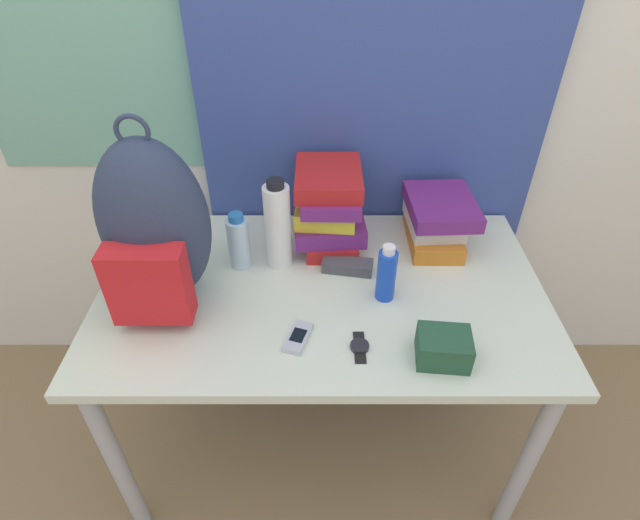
% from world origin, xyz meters
% --- Properties ---
extents(wall_back, '(6.00, 0.06, 2.50)m').
position_xyz_m(wall_back, '(-0.00, 0.85, 1.25)').
color(wall_back, silver).
rests_on(wall_back, ground_plane).
extents(curtain_blue, '(1.09, 0.04, 2.50)m').
position_xyz_m(curtain_blue, '(0.16, 0.79, 1.25)').
color(curtain_blue, '#384C93').
rests_on(curtain_blue, ground_plane).
extents(desk, '(1.28, 0.76, 0.73)m').
position_xyz_m(desk, '(0.00, 0.38, 0.65)').
color(desk, silver).
rests_on(desk, ground_plane).
extents(backpack, '(0.29, 0.28, 0.53)m').
position_xyz_m(backpack, '(-0.43, 0.35, 0.96)').
color(backpack, '#2D3851').
rests_on(backpack, desk).
extents(book_stack_left, '(0.23, 0.28, 0.25)m').
position_xyz_m(book_stack_left, '(0.02, 0.61, 0.86)').
color(book_stack_left, red).
rests_on(book_stack_left, desk).
extents(book_stack_center, '(0.21, 0.27, 0.16)m').
position_xyz_m(book_stack_center, '(0.36, 0.61, 0.81)').
color(book_stack_center, orange).
rests_on(book_stack_center, desk).
extents(water_bottle, '(0.07, 0.07, 0.18)m').
position_xyz_m(water_bottle, '(-0.25, 0.49, 0.82)').
color(water_bottle, silver).
rests_on(water_bottle, desk).
extents(sports_bottle, '(0.08, 0.08, 0.29)m').
position_xyz_m(sports_bottle, '(-0.13, 0.50, 0.87)').
color(sports_bottle, white).
rests_on(sports_bottle, desk).
extents(sunscreen_bottle, '(0.05, 0.05, 0.18)m').
position_xyz_m(sunscreen_bottle, '(0.18, 0.34, 0.82)').
color(sunscreen_bottle, blue).
rests_on(sunscreen_bottle, desk).
extents(cell_phone, '(0.08, 0.12, 0.02)m').
position_xyz_m(cell_phone, '(-0.06, 0.18, 0.74)').
color(cell_phone, '#B7BCC6').
rests_on(cell_phone, desk).
extents(sunglasses_case, '(0.16, 0.08, 0.04)m').
position_xyz_m(sunglasses_case, '(0.08, 0.46, 0.75)').
color(sunglasses_case, '#47474C').
rests_on(sunglasses_case, desk).
extents(camera_pouch, '(0.14, 0.11, 0.08)m').
position_xyz_m(camera_pouch, '(0.30, 0.11, 0.77)').
color(camera_pouch, '#234C33').
rests_on(camera_pouch, desk).
extents(wristwatch, '(0.05, 0.11, 0.01)m').
position_xyz_m(wristwatch, '(0.10, 0.15, 0.74)').
color(wristwatch, black).
rests_on(wristwatch, desk).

